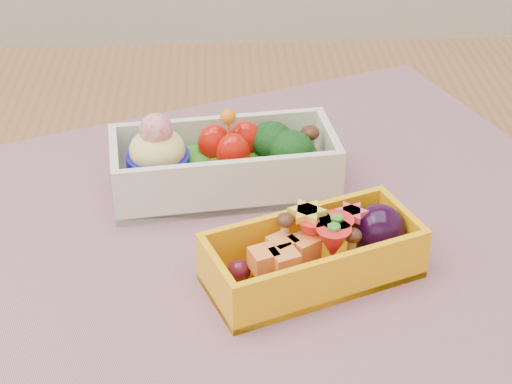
{
  "coord_description": "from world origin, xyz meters",
  "views": [
    {
      "loc": [
        0.0,
        -0.56,
        1.16
      ],
      "look_at": [
        0.03,
        0.0,
        0.79
      ],
      "focal_mm": 59.37,
      "sensor_mm": 36.0,
      "label": 1
    }
  ],
  "objects_px": {
    "bento_white": "(223,163)",
    "bento_yellow": "(317,253)",
    "placemat": "(247,235)",
    "table": "(221,327)"
  },
  "relations": [
    {
      "from": "table",
      "to": "bento_white",
      "type": "distance_m",
      "value": 0.15
    },
    {
      "from": "table",
      "to": "bento_white",
      "type": "xyz_separation_m",
      "value": [
        0.01,
        0.07,
        0.13
      ]
    },
    {
      "from": "placemat",
      "to": "bento_yellow",
      "type": "xyz_separation_m",
      "value": [
        0.05,
        -0.06,
        0.02
      ]
    },
    {
      "from": "bento_white",
      "to": "bento_yellow",
      "type": "xyz_separation_m",
      "value": [
        0.07,
        -0.13,
        -0.0
      ]
    },
    {
      "from": "table",
      "to": "bento_yellow",
      "type": "relative_size",
      "value": 6.89
    },
    {
      "from": "table",
      "to": "bento_yellow",
      "type": "xyz_separation_m",
      "value": [
        0.07,
        -0.06,
        0.13
      ]
    },
    {
      "from": "bento_white",
      "to": "bento_yellow",
      "type": "distance_m",
      "value": 0.14
    },
    {
      "from": "placemat",
      "to": "bento_yellow",
      "type": "relative_size",
      "value": 3.43
    },
    {
      "from": "placemat",
      "to": "bento_white",
      "type": "xyz_separation_m",
      "value": [
        -0.02,
        0.07,
        0.03
      ]
    },
    {
      "from": "table",
      "to": "bento_yellow",
      "type": "bearing_deg",
      "value": -39.23
    }
  ]
}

